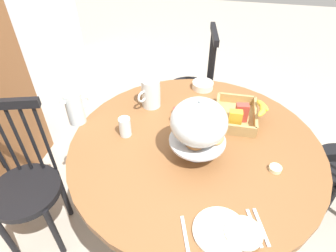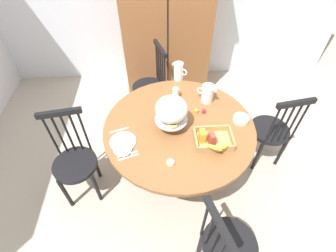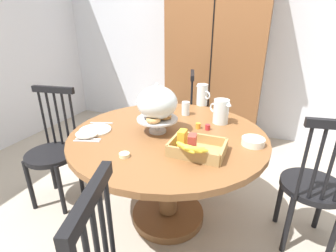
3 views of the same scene
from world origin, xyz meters
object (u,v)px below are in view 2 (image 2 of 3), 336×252
(windsor_chair_near_window, at_px, (271,131))
(cereal_basket, at_px, (212,140))
(windsor_chair_facing_door, at_px, (75,162))
(milk_pitcher, at_px, (179,72))
(windsor_chair_far_side, at_px, (227,246))
(wooden_armoire, at_px, (166,21))
(cereal_bowl, at_px, (241,119))
(pastry_stand_with_dome, at_px, (171,110))
(orange_juice_pitcher, at_px, (207,94))
(drinking_glass, at_px, (176,93))
(windsor_chair_by_cabinet, at_px, (151,87))
(china_plate_small, at_px, (123,149))
(butter_dish, at_px, (170,163))
(dining_table, at_px, (179,139))
(china_plate_large, at_px, (123,142))

(windsor_chair_near_window, distance_m, cereal_basket, 0.86)
(windsor_chair_facing_door, height_order, milk_pitcher, windsor_chair_facing_door)
(windsor_chair_far_side, bearing_deg, windsor_chair_near_window, 56.70)
(wooden_armoire, relative_size, cereal_bowl, 14.00)
(milk_pitcher, relative_size, cereal_basket, 0.61)
(wooden_armoire, distance_m, pastry_stand_with_dome, 1.61)
(milk_pitcher, bearing_deg, orange_juice_pitcher, -57.46)
(drinking_glass, bearing_deg, orange_juice_pitcher, -13.38)
(windsor_chair_by_cabinet, relative_size, china_plate_small, 6.50)
(wooden_armoire, bearing_deg, drinking_glass, -89.03)
(windsor_chair_facing_door, relative_size, cereal_bowl, 6.96)
(windsor_chair_far_side, height_order, china_plate_small, windsor_chair_far_side)
(drinking_glass, relative_size, butter_dish, 1.83)
(windsor_chair_facing_door, bearing_deg, pastry_stand_with_dome, 7.73)
(wooden_armoire, distance_m, windsor_chair_by_cabinet, 0.88)
(windsor_chair_by_cabinet, xyz_separation_m, milk_pitcher, (0.31, -0.24, 0.37))
(pastry_stand_with_dome, bearing_deg, butter_dish, -94.85)
(cereal_basket, relative_size, butter_dish, 5.27)
(butter_dish, bearing_deg, dining_table, 75.17)
(windsor_chair_by_cabinet, xyz_separation_m, windsor_chair_facing_door, (-0.71, -1.07, 0.00))
(china_plate_large, bearing_deg, windsor_chair_far_side, -46.07)
(orange_juice_pitcher, bearing_deg, windsor_chair_far_side, -91.62)
(milk_pitcher, bearing_deg, windsor_chair_near_window, -31.90)
(windsor_chair_near_window, distance_m, drinking_glass, 1.05)
(china_plate_large, distance_m, drinking_glass, 0.73)
(pastry_stand_with_dome, bearing_deg, windsor_chair_far_side, -70.06)
(china_plate_small, xyz_separation_m, cereal_bowl, (1.04, 0.27, 0.01))
(china_plate_small, bearing_deg, wooden_armoire, 75.98)
(cereal_basket, bearing_deg, windsor_chair_facing_door, 175.89)
(windsor_chair_by_cabinet, bearing_deg, butter_dish, -83.61)
(milk_pitcher, height_order, drinking_glass, milk_pitcher)
(wooden_armoire, height_order, cereal_bowl, wooden_armoire)
(windsor_chair_far_side, relative_size, cereal_basket, 3.09)
(pastry_stand_with_dome, relative_size, cereal_basket, 1.09)
(dining_table, relative_size, butter_dish, 22.37)
(china_plate_small, bearing_deg, cereal_bowl, 14.79)
(windsor_chair_by_cabinet, distance_m, cereal_bowl, 1.26)
(windsor_chair_by_cabinet, xyz_separation_m, cereal_bowl, (0.81, -0.91, 0.31))
(windsor_chair_by_cabinet, height_order, china_plate_large, windsor_chair_by_cabinet)
(cereal_bowl, bearing_deg, china_plate_large, -169.98)
(windsor_chair_facing_door, xyz_separation_m, pastry_stand_with_dome, (0.89, 0.12, 0.48))
(china_plate_large, height_order, butter_dish, butter_dish)
(windsor_chair_by_cabinet, xyz_separation_m, windsor_chair_far_side, (0.52, -1.87, 0.00))
(windsor_chair_facing_door, relative_size, milk_pitcher, 5.09)
(orange_juice_pitcher, bearing_deg, windsor_chair_facing_door, -160.34)
(dining_table, xyz_separation_m, pastry_stand_with_dome, (-0.07, -0.01, 0.38))
(windsor_chair_far_side, height_order, orange_juice_pitcher, windsor_chair_far_side)
(wooden_armoire, relative_size, drinking_glass, 17.82)
(milk_pitcher, height_order, butter_dish, milk_pitcher)
(windsor_chair_far_side, bearing_deg, cereal_basket, 90.90)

